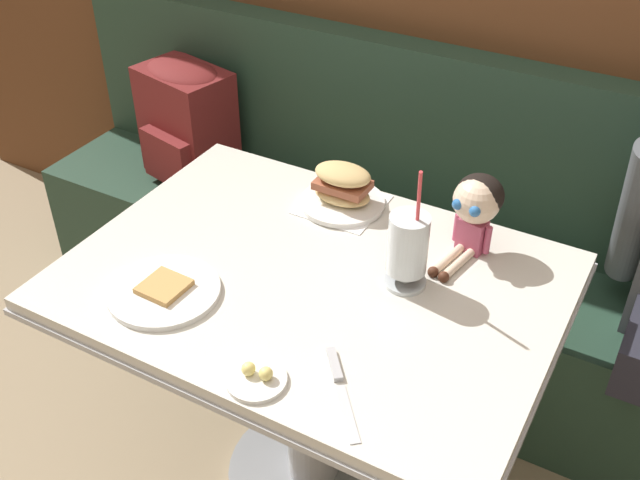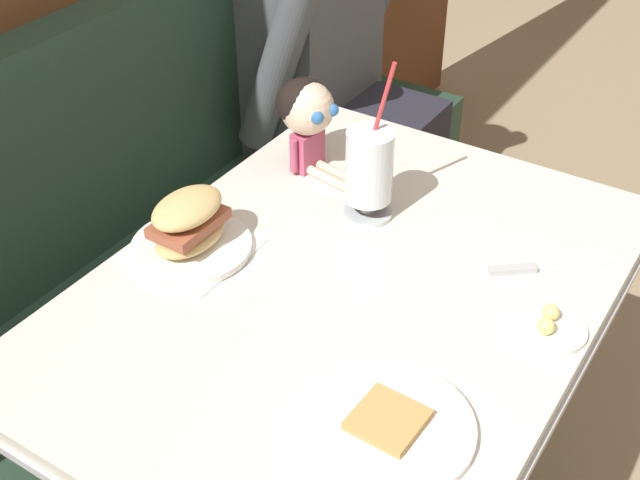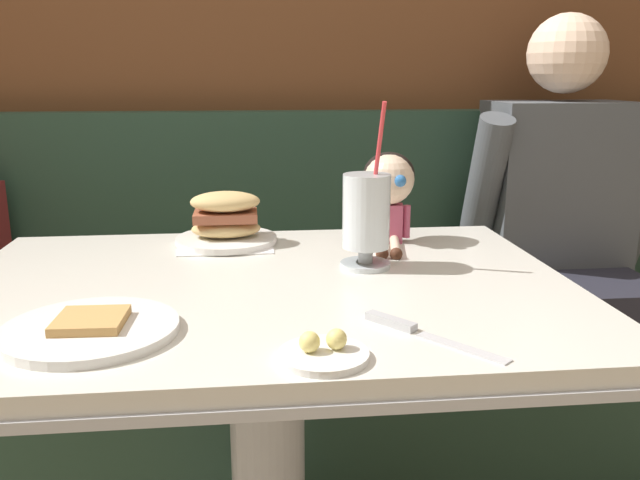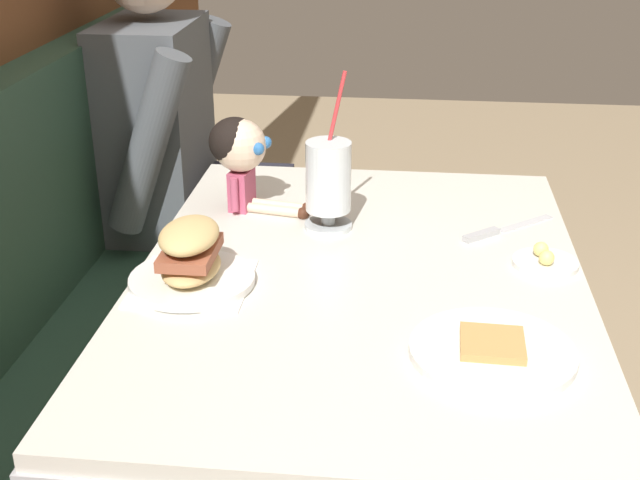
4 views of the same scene
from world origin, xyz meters
name	(u,v)px [view 4 (image 4 of 4)]	position (x,y,z in m)	size (l,w,h in m)	color
booth_bench	(54,436)	(0.00, 0.81, 0.33)	(2.60, 0.48, 1.00)	#233D2D
diner_table	(358,366)	(0.00, 0.18, 0.54)	(1.11, 0.81, 0.74)	silver
toast_plate	(492,351)	(-0.25, -0.03, 0.75)	(0.25, 0.25, 0.03)	white
milkshake_glass	(328,181)	(0.20, 0.26, 0.84)	(0.10, 0.10, 0.31)	silver
sandwich_plate	(191,260)	(-0.07, 0.47, 0.79)	(0.22, 0.22, 0.12)	white
butter_saucer	(545,261)	(0.07, -0.15, 0.75)	(0.12, 0.12, 0.04)	white
butter_knife	(494,232)	(0.20, -0.07, 0.74)	(0.16, 0.19, 0.01)	silver
seated_doll	(240,150)	(0.28, 0.45, 0.87)	(0.13, 0.23, 0.20)	#B74C6B
diner_patron	(170,127)	(0.83, 0.76, 0.74)	(0.55, 0.48, 0.81)	#4C5156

